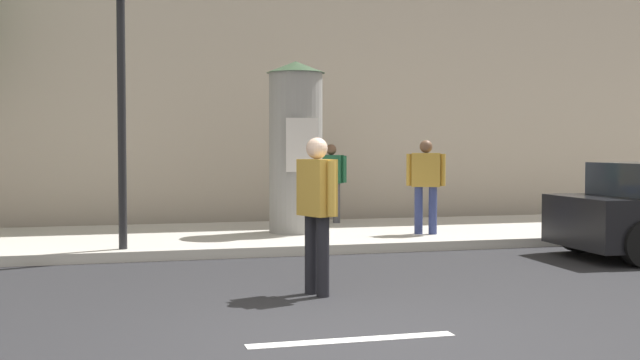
# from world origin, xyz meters

# --- Properties ---
(ground_plane) EXTENTS (80.00, 80.00, 0.00)m
(ground_plane) POSITION_xyz_m (0.00, 0.00, 0.00)
(ground_plane) COLOR #232326
(sidewalk_curb) EXTENTS (36.00, 4.00, 0.15)m
(sidewalk_curb) POSITION_xyz_m (0.00, 7.00, 0.07)
(sidewalk_curb) COLOR #B2ADA3
(sidewalk_curb) RESTS_ON ground_plane
(lane_markings) EXTENTS (25.80, 0.16, 0.01)m
(lane_markings) POSITION_xyz_m (0.00, 0.00, 0.00)
(lane_markings) COLOR silver
(lane_markings) RESTS_ON ground_plane
(traffic_light) EXTENTS (0.24, 0.45, 4.40)m
(traffic_light) POSITION_xyz_m (-1.81, 5.24, 3.10)
(traffic_light) COLOR black
(traffic_light) RESTS_ON sidewalk_curb
(poster_column) EXTENTS (1.01, 1.01, 2.95)m
(poster_column) POSITION_xyz_m (1.11, 6.86, 1.64)
(poster_column) COLOR gray
(poster_column) RESTS_ON sidewalk_curb
(pedestrian_in_red_top) EXTENTS (0.38, 0.58, 1.72)m
(pedestrian_in_red_top) POSITION_xyz_m (0.21, 1.99, 1.02)
(pedestrian_in_red_top) COLOR black
(pedestrian_in_red_top) RESTS_ON ground_plane
(pedestrian_in_light_jacket) EXTENTS (0.54, 0.52, 1.54)m
(pedestrian_in_light_jacket) POSITION_xyz_m (2.19, 8.40, 1.06)
(pedestrian_in_light_jacket) COLOR #4C4C51
(pedestrian_in_light_jacket) RESTS_ON sidewalk_curb
(pedestrian_near_pole) EXTENTS (0.61, 0.41, 1.59)m
(pedestrian_near_pole) POSITION_xyz_m (3.18, 6.04, 1.09)
(pedestrian_near_pole) COLOR navy
(pedestrian_near_pole) RESTS_ON sidewalk_curb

